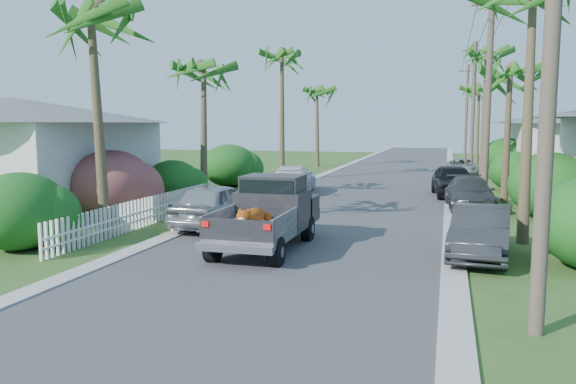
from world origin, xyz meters
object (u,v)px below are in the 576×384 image
(parked_car_rn, at_px, (481,233))
(palm_l_c, at_px, (282,53))
(house_left, at_px, (14,159))
(pickup_truck, at_px, (271,212))
(utility_pole_a, at_px, (551,57))
(parked_car_rd, at_px, (462,168))
(parked_car_lf, at_px, (293,179))
(palm_r_c, at_px, (487,51))
(utility_pole_d, at_px, (466,113))
(parked_car_rf, at_px, (453,181))
(palm_l_b, at_px, (203,66))
(utility_pole_c, at_px, (473,108))
(parked_car_ln, at_px, (216,205))
(parked_car_rm, at_px, (470,194))
(palm_r_b, at_px, (510,69))
(palm_l_a, at_px, (94,9))
(palm_l_d, at_px, (317,89))
(utility_pole_b, at_px, (488,98))
(palm_r_d, at_px, (479,87))

(parked_car_rn, relative_size, palm_l_c, 0.45)
(palm_l_c, xyz_separation_m, house_left, (-7.00, -15.00, -5.79))
(pickup_truck, relative_size, utility_pole_a, 0.57)
(parked_car_rd, distance_m, parked_car_lf, 14.68)
(palm_r_c, bearing_deg, utility_pole_d, 92.02)
(parked_car_rf, bearing_deg, utility_pole_d, 80.30)
(parked_car_rn, xyz_separation_m, parked_car_lf, (-8.57, 12.38, 0.03))
(parked_car_rn, bearing_deg, utility_pole_a, -78.09)
(parked_car_rn, relative_size, palm_l_b, 0.56)
(utility_pole_a, height_order, utility_pole_c, same)
(parked_car_ln, distance_m, utility_pole_a, 12.66)
(parked_car_rn, xyz_separation_m, parked_car_rm, (0.03, 8.83, -0.02))
(house_left, bearing_deg, parked_car_rn, -10.88)
(palm_r_b, distance_m, palm_r_c, 11.22)
(pickup_truck, relative_size, palm_l_a, 0.62)
(palm_l_d, height_order, utility_pole_b, utility_pole_b)
(palm_l_c, distance_m, house_left, 17.54)
(palm_r_c, height_order, house_left, palm_r_c)
(parked_car_ln, xyz_separation_m, palm_r_d, (10.10, 34.19, 5.97))
(parked_car_rd, relative_size, palm_r_c, 0.46)
(utility_pole_b, bearing_deg, palm_l_c, 142.19)
(pickup_truck, height_order, house_left, house_left)
(house_left, bearing_deg, utility_pole_b, 17.88)
(pickup_truck, distance_m, palm_l_a, 8.02)
(parked_car_rf, distance_m, parked_car_rd, 11.27)
(palm_r_b, relative_size, palm_r_d, 0.90)
(palm_l_a, distance_m, palm_l_b, 9.05)
(parked_car_rd, relative_size, palm_r_b, 0.61)
(utility_pole_d, bearing_deg, palm_l_c, -118.92)
(parked_car_ln, xyz_separation_m, utility_pole_c, (9.20, 22.19, 3.84))
(parked_car_rn, height_order, utility_pole_b, utility_pole_b)
(palm_l_c, relative_size, palm_r_d, 1.15)
(pickup_truck, distance_m, palm_l_c, 20.57)
(palm_r_b, bearing_deg, palm_l_b, -167.38)
(palm_r_d, height_order, utility_pole_b, utility_pole_b)
(utility_pole_c, relative_size, utility_pole_d, 1.00)
(palm_l_b, distance_m, house_left, 8.92)
(parked_car_rn, xyz_separation_m, palm_l_a, (-11.17, -0.55, 6.26))
(palm_r_c, xyz_separation_m, house_left, (-19.20, -19.00, -5.99))
(parked_car_lf, height_order, palm_l_c, palm_l_c)
(utility_pole_b, bearing_deg, palm_l_b, -175.39)
(utility_pole_a, relative_size, utility_pole_d, 1.00)
(parked_car_rf, distance_m, utility_pole_b, 5.38)
(pickup_truck, distance_m, parked_car_rn, 5.80)
(parked_car_lf, xyz_separation_m, palm_r_d, (10.10, 24.07, 6.03))
(parked_car_rn, bearing_deg, palm_l_d, 116.13)
(utility_pole_c, bearing_deg, utility_pole_b, -90.00)
(palm_l_a, bearing_deg, palm_r_b, 43.15)
(palm_l_a, bearing_deg, palm_r_d, 71.06)
(utility_pole_b, height_order, utility_pole_c, same)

